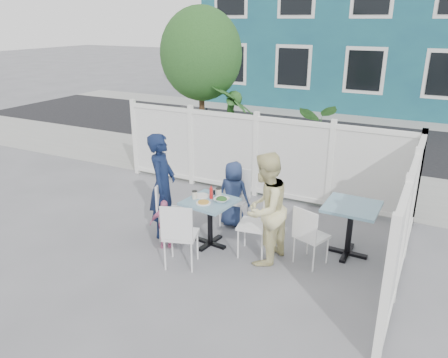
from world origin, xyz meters
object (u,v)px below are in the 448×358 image
at_px(woman, 265,209).
at_px(utility_cabinet, 191,134).
at_px(main_table, 210,211).
at_px(chair_left, 168,206).
at_px(man, 162,185).
at_px(boy, 233,194).
at_px(chair_right, 259,220).
at_px(toddler, 165,223).
at_px(chair_near, 179,231).
at_px(spare_table, 351,217).
at_px(chair_back, 236,193).

bearing_deg(woman, utility_cabinet, -129.93).
relative_size(utility_cabinet, woman, 0.72).
relative_size(main_table, chair_left, 0.84).
distance_m(utility_cabinet, man, 4.19).
bearing_deg(boy, man, 42.78).
bearing_deg(main_table, man, -179.04).
relative_size(chair_right, toddler, 1.28).
xyz_separation_m(chair_left, chair_near, (0.65, -0.70, 0.03)).
bearing_deg(main_table, chair_right, 3.59).
bearing_deg(woman, chair_near, -45.87).
bearing_deg(spare_table, woman, -145.29).
bearing_deg(boy, chair_near, 87.65).
relative_size(utility_cabinet, chair_back, 1.23).
bearing_deg(chair_right, chair_left, 86.01).
relative_size(chair_left, woman, 0.57).
relative_size(chair_right, man, 0.58).
height_order(main_table, man, man).
bearing_deg(main_table, toddler, -148.71).
xyz_separation_m(chair_left, woman, (1.61, 0.02, 0.27)).
distance_m(main_table, toddler, 0.72).
xyz_separation_m(main_table, man, (-0.85, -0.01, 0.27)).
bearing_deg(chair_back, spare_table, 169.72).
relative_size(man, woman, 1.03).
height_order(utility_cabinet, chair_left, utility_cabinet).
distance_m(utility_cabinet, woman, 5.23).
bearing_deg(woman, toddler, -71.54).
distance_m(main_table, chair_near, 0.79).
height_order(utility_cabinet, man, man).
relative_size(chair_right, boy, 0.87).
height_order(spare_table, chair_right, chair_right).
relative_size(chair_back, man, 0.57).
height_order(utility_cabinet, main_table, utility_cabinet).
bearing_deg(chair_back, chair_right, 128.83).
distance_m(man, toddler, 0.63).
bearing_deg(chair_near, chair_left, 115.43).
height_order(spare_table, chair_near, chair_near).
relative_size(utility_cabinet, main_table, 1.50).
distance_m(chair_right, chair_near, 1.19).
xyz_separation_m(utility_cabinet, spare_table, (4.60, -3.11, 0.03)).
height_order(chair_back, boy, boy).
bearing_deg(chair_near, woman, 19.38).
distance_m(man, boy, 1.21).
relative_size(man, toddler, 2.20).
xyz_separation_m(main_table, chair_right, (0.79, 0.05, -0.00)).
distance_m(chair_left, man, 0.34).
relative_size(chair_left, man, 0.55).
bearing_deg(utility_cabinet, chair_right, -46.34).
relative_size(utility_cabinet, spare_table, 1.47).
distance_m(chair_back, toddler, 1.38).
xyz_separation_m(utility_cabinet, chair_back, (2.65, -2.91, -0.03)).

